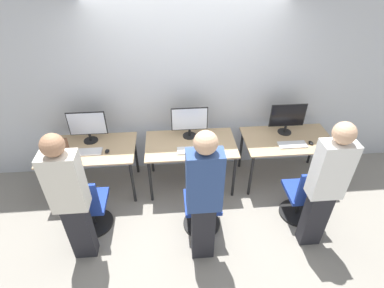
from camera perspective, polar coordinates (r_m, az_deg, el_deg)
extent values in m
plane|color=gray|center=(4.36, 0.16, -10.56)|extent=(20.00, 20.00, 0.00)
cube|color=#B7BCC1|center=(4.25, -0.82, 11.34)|extent=(12.00, 0.05, 2.80)
cube|color=tan|center=(4.31, -19.09, -0.96)|extent=(1.26, 0.73, 0.02)
cylinder|color=black|center=(4.48, -26.16, -7.44)|extent=(0.04, 0.04, 0.70)
cylinder|color=black|center=(4.18, -11.22, -7.20)|extent=(0.04, 0.04, 0.70)
cylinder|color=black|center=(4.94, -24.08, -2.48)|extent=(0.04, 0.04, 0.70)
cylinder|color=black|center=(4.67, -10.63, -1.93)|extent=(0.04, 0.04, 0.70)
cylinder|color=black|center=(4.45, -18.69, 0.65)|extent=(0.20, 0.20, 0.01)
cylinder|color=black|center=(4.42, -18.83, 1.30)|extent=(0.04, 0.04, 0.11)
cube|color=black|center=(4.31, -19.36, 3.71)|extent=(0.51, 0.01, 0.35)
cube|color=silver|center=(4.30, -19.38, 3.65)|extent=(0.49, 0.01, 0.32)
cube|color=silver|center=(4.23, -19.37, -1.44)|extent=(0.39, 0.16, 0.02)
ellipsoid|color=black|center=(4.15, -15.85, -1.32)|extent=(0.06, 0.09, 0.03)
cylinder|color=black|center=(4.26, -18.03, -14.12)|extent=(0.48, 0.48, 0.03)
cylinder|color=black|center=(4.12, -18.53, -12.34)|extent=(0.04, 0.04, 0.36)
cube|color=navy|center=(3.97, -19.09, -10.33)|extent=(0.44, 0.44, 0.05)
cube|color=navy|center=(3.67, -20.42, -9.89)|extent=(0.40, 0.04, 0.44)
cube|color=#232328|center=(3.72, -20.40, -15.20)|extent=(0.25, 0.16, 0.79)
cube|color=silver|center=(3.22, -23.08, -6.76)|extent=(0.36, 0.20, 0.68)
sphere|color=#9E7051|center=(2.96, -25.08, -0.20)|extent=(0.22, 0.22, 0.22)
cube|color=tan|center=(4.17, -0.25, -0.06)|extent=(1.26, 0.73, 0.02)
cylinder|color=black|center=(4.16, -7.92, -7.08)|extent=(0.04, 0.04, 0.70)
cylinder|color=black|center=(4.23, 7.99, -6.19)|extent=(0.04, 0.04, 0.70)
cylinder|color=black|center=(4.64, -7.69, -1.79)|extent=(0.04, 0.04, 0.70)
cylinder|color=black|center=(4.71, 6.48, -1.09)|extent=(0.04, 0.04, 0.70)
cylinder|color=black|center=(4.31, -0.45, 1.60)|extent=(0.20, 0.20, 0.01)
cylinder|color=black|center=(4.28, -0.46, 2.27)|extent=(0.04, 0.04, 0.11)
cube|color=black|center=(4.17, -0.48, 4.80)|extent=(0.51, 0.01, 0.35)
cube|color=silver|center=(4.16, -0.47, 4.74)|extent=(0.49, 0.01, 0.32)
cube|color=silver|center=(4.02, -0.06, -1.19)|extent=(0.39, 0.16, 0.02)
ellipsoid|color=black|center=(4.05, 3.52, -0.87)|extent=(0.06, 0.09, 0.03)
cylinder|color=black|center=(4.06, 1.84, -14.85)|extent=(0.48, 0.48, 0.03)
cylinder|color=black|center=(3.91, 1.89, -13.02)|extent=(0.04, 0.04, 0.36)
cube|color=navy|center=(3.76, 1.95, -10.95)|extent=(0.44, 0.44, 0.05)
cube|color=navy|center=(3.45, 2.41, -10.57)|extent=(0.40, 0.04, 0.44)
cube|color=#232328|center=(3.50, 2.08, -16.15)|extent=(0.25, 0.16, 0.80)
cube|color=navy|center=(2.95, 2.39, -7.09)|extent=(0.36, 0.20, 0.70)
sphere|color=tan|center=(2.66, 2.63, 0.25)|extent=(0.23, 0.23, 0.23)
cube|color=tan|center=(4.48, 17.85, 0.81)|extent=(1.26, 0.73, 0.02)
cylinder|color=black|center=(4.28, 11.14, -5.96)|extent=(0.04, 0.04, 0.70)
cylinder|color=black|center=(4.71, 24.89, -4.73)|extent=(0.04, 0.04, 0.70)
cylinder|color=black|center=(4.76, 9.32, -0.93)|extent=(0.04, 0.04, 0.70)
cylinder|color=black|center=(5.15, 21.95, -0.24)|extent=(0.04, 0.04, 0.70)
cylinder|color=black|center=(4.60, 17.19, 2.21)|extent=(0.20, 0.20, 0.01)
cylinder|color=black|center=(4.57, 17.32, 2.85)|extent=(0.04, 0.04, 0.11)
cube|color=black|center=(4.47, 17.79, 5.21)|extent=(0.51, 0.01, 0.35)
cube|color=black|center=(4.46, 17.82, 5.16)|extent=(0.49, 0.01, 0.32)
cube|color=silver|center=(4.35, 18.58, -0.12)|extent=(0.39, 0.16, 0.02)
ellipsoid|color=black|center=(4.47, 21.71, 0.21)|extent=(0.06, 0.09, 0.03)
cylinder|color=black|center=(4.42, 19.34, -12.24)|extent=(0.48, 0.48, 0.03)
cylinder|color=black|center=(4.28, 19.85, -10.46)|extent=(0.04, 0.04, 0.36)
cube|color=navy|center=(4.14, 20.42, -8.46)|extent=(0.44, 0.44, 0.05)
cube|color=navy|center=(3.85, 22.26, -7.86)|extent=(0.40, 0.04, 0.44)
cube|color=#232328|center=(3.89, 22.24, -12.94)|extent=(0.25, 0.16, 0.79)
cube|color=white|center=(3.41, 24.99, -4.53)|extent=(0.36, 0.20, 0.69)
sphere|color=tan|center=(3.16, 27.03, 1.86)|extent=(0.22, 0.22, 0.22)
cube|color=brown|center=(4.28, -24.55, -0.74)|extent=(0.30, 0.14, 0.22)
torus|color=brown|center=(4.21, -24.98, 0.69)|extent=(0.18, 0.18, 0.01)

